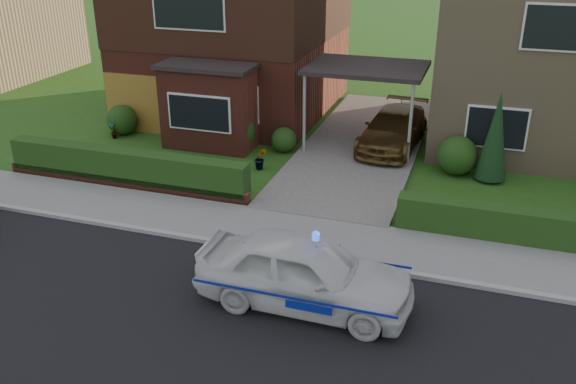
% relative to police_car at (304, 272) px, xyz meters
% --- Properties ---
extents(ground, '(120.00, 120.00, 0.00)m').
position_rel_police_car_xyz_m(ground, '(-0.80, -1.36, -0.74)').
color(ground, '#254D14').
rests_on(ground, ground).
extents(road, '(60.00, 6.00, 0.02)m').
position_rel_police_car_xyz_m(road, '(-0.80, -1.36, -0.74)').
color(road, black).
rests_on(road, ground).
extents(kerb, '(60.00, 0.16, 0.12)m').
position_rel_police_car_xyz_m(kerb, '(-0.80, 1.69, -0.68)').
color(kerb, '#9E9993').
rests_on(kerb, ground).
extents(sidewalk, '(60.00, 2.00, 0.10)m').
position_rel_police_car_xyz_m(sidewalk, '(-0.80, 2.74, -0.69)').
color(sidewalk, slate).
rests_on(sidewalk, ground).
extents(driveway, '(3.80, 12.00, 0.12)m').
position_rel_police_car_xyz_m(driveway, '(-0.80, 9.64, -0.68)').
color(driveway, '#666059').
rests_on(driveway, ground).
extents(house_left, '(7.50, 9.53, 7.25)m').
position_rel_police_car_xyz_m(house_left, '(-6.58, 12.54, 3.07)').
color(house_left, maroon).
rests_on(house_left, ground).
extents(house_right, '(7.50, 8.06, 7.25)m').
position_rel_police_car_xyz_m(house_right, '(5.00, 12.63, 2.92)').
color(house_right, tan).
rests_on(house_right, ground).
extents(carport_link, '(3.80, 3.00, 2.77)m').
position_rel_police_car_xyz_m(carport_link, '(-0.80, 9.59, 1.92)').
color(carport_link, black).
rests_on(carport_link, ground).
extents(garage_door, '(2.20, 0.10, 2.10)m').
position_rel_police_car_xyz_m(garage_door, '(-9.05, 8.60, 0.31)').
color(garage_door, brown).
rests_on(garage_door, ground).
extents(dwarf_wall, '(7.70, 0.25, 0.36)m').
position_rel_police_car_xyz_m(dwarf_wall, '(-6.60, 3.94, -0.56)').
color(dwarf_wall, maroon).
rests_on(dwarf_wall, ground).
extents(hedge_left, '(7.50, 0.55, 0.90)m').
position_rel_police_car_xyz_m(hedge_left, '(-6.60, 4.09, -0.74)').
color(hedge_left, '#143310').
rests_on(hedge_left, ground).
extents(hedge_right, '(7.50, 0.55, 0.80)m').
position_rel_police_car_xyz_m(hedge_right, '(5.00, 3.99, -0.74)').
color(hedge_right, '#143310').
rests_on(hedge_right, ground).
extents(shrub_left_far, '(1.08, 1.08, 1.08)m').
position_rel_police_car_xyz_m(shrub_left_far, '(-9.30, 8.14, -0.20)').
color(shrub_left_far, '#143310').
rests_on(shrub_left_far, ground).
extents(shrub_left_mid, '(1.32, 1.32, 1.32)m').
position_rel_police_car_xyz_m(shrub_left_mid, '(-4.80, 7.94, -0.08)').
color(shrub_left_mid, '#143310').
rests_on(shrub_left_mid, ground).
extents(shrub_left_near, '(0.84, 0.84, 0.84)m').
position_rel_police_car_xyz_m(shrub_left_near, '(-3.20, 8.24, -0.32)').
color(shrub_left_near, '#143310').
rests_on(shrub_left_near, ground).
extents(shrub_right_near, '(1.20, 1.20, 1.20)m').
position_rel_police_car_xyz_m(shrub_right_near, '(2.40, 8.04, -0.14)').
color(shrub_right_near, '#143310').
rests_on(shrub_right_near, ground).
extents(conifer_a, '(0.90, 0.90, 2.60)m').
position_rel_police_car_xyz_m(conifer_a, '(3.40, 7.84, 0.56)').
color(conifer_a, black).
rests_on(conifer_a, ground).
extents(police_car, '(3.99, 4.36, 1.64)m').
position_rel_police_car_xyz_m(police_car, '(0.00, 0.00, 0.00)').
color(police_car, silver).
rests_on(police_car, ground).
extents(driveway_car, '(2.06, 4.36, 1.23)m').
position_rel_police_car_xyz_m(driveway_car, '(0.20, 9.58, -0.00)').
color(driveway_car, brown).
rests_on(driveway_car, driveway).
extents(potted_plant_a, '(0.41, 0.33, 0.69)m').
position_rel_police_car_xyz_m(potted_plant_a, '(-9.36, 7.64, -0.40)').
color(potted_plant_a, gray).
rests_on(potted_plant_a, ground).
extents(potted_plant_b, '(0.47, 0.42, 0.70)m').
position_rel_police_car_xyz_m(potted_plant_b, '(-3.38, 6.51, -0.39)').
color(potted_plant_b, gray).
rests_on(potted_plant_b, ground).
extents(potted_plant_c, '(0.51, 0.51, 0.73)m').
position_rel_police_car_xyz_m(potted_plant_c, '(-4.68, 7.64, -0.37)').
color(potted_plant_c, gray).
rests_on(potted_plant_c, ground).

